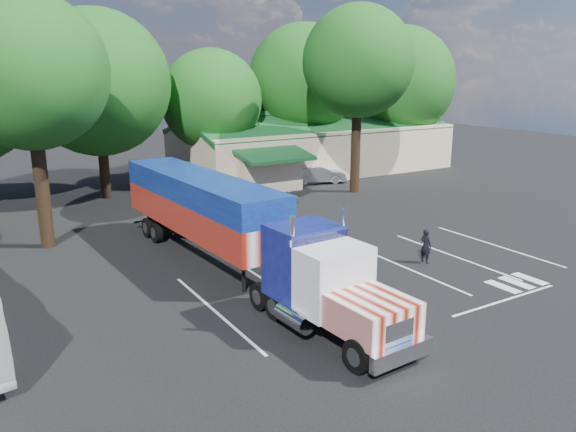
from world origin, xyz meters
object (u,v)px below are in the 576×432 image
semi_truck (226,220)px  woman (426,246)px  silver_sedan (318,174)px  bicycle (290,195)px

semi_truck → woman: semi_truck is taller
woman → silver_sedan: 19.71m
bicycle → silver_sedan: bearing=34.9°
semi_truck → silver_sedan: bearing=41.1°
semi_truck → silver_sedan: 21.11m
semi_truck → silver_sedan: size_ratio=4.57×
woman → bicycle: (1.00, 14.00, -0.34)m
silver_sedan → bicycle: bearing=150.1°
semi_truck → bicycle: semi_truck is taller
semi_truck → woman: (8.55, -3.88, -1.55)m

